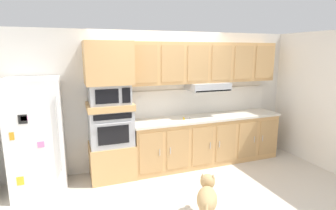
{
  "coord_description": "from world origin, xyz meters",
  "views": [
    {
      "loc": [
        -1.55,
        -3.62,
        2.14
      ],
      "look_at": [
        -0.06,
        0.43,
        1.27
      ],
      "focal_mm": 28.45,
      "sensor_mm": 36.0,
      "label": 1
    }
  ],
  "objects_px": {
    "screwdriver": "(184,118)",
    "dog": "(207,196)",
    "refrigerator": "(37,136)",
    "built_in_oven": "(111,127)",
    "microwave": "(109,94)"
  },
  "relations": [
    {
      "from": "screwdriver",
      "to": "dog",
      "type": "height_order",
      "value": "screwdriver"
    },
    {
      "from": "refrigerator",
      "to": "built_in_oven",
      "type": "bearing_deg",
      "value": 3.46
    },
    {
      "from": "microwave",
      "to": "screwdriver",
      "type": "distance_m",
      "value": 1.43
    },
    {
      "from": "refrigerator",
      "to": "microwave",
      "type": "distance_m",
      "value": 1.26
    },
    {
      "from": "dog",
      "to": "screwdriver",
      "type": "bearing_deg",
      "value": 15.49
    },
    {
      "from": "built_in_oven",
      "to": "microwave",
      "type": "bearing_deg",
      "value": -0.77
    },
    {
      "from": "built_in_oven",
      "to": "dog",
      "type": "relative_size",
      "value": 0.92
    },
    {
      "from": "refrigerator",
      "to": "dog",
      "type": "xyz_separation_m",
      "value": [
        2.03,
        -1.64,
        -0.51
      ]
    },
    {
      "from": "refrigerator",
      "to": "built_in_oven",
      "type": "xyz_separation_m",
      "value": [
        1.12,
        0.07,
        0.02
      ]
    },
    {
      "from": "microwave",
      "to": "dog",
      "type": "xyz_separation_m",
      "value": [
        0.91,
        -1.71,
        -1.09
      ]
    },
    {
      "from": "refrigerator",
      "to": "dog",
      "type": "distance_m",
      "value": 2.66
    },
    {
      "from": "dog",
      "to": "refrigerator",
      "type": "bearing_deg",
      "value": 80.65
    },
    {
      "from": "built_in_oven",
      "to": "screwdriver",
      "type": "height_order",
      "value": "built_in_oven"
    },
    {
      "from": "refrigerator",
      "to": "microwave",
      "type": "height_order",
      "value": "refrigerator"
    },
    {
      "from": "refrigerator",
      "to": "screwdriver",
      "type": "bearing_deg",
      "value": 0.81
    }
  ]
}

